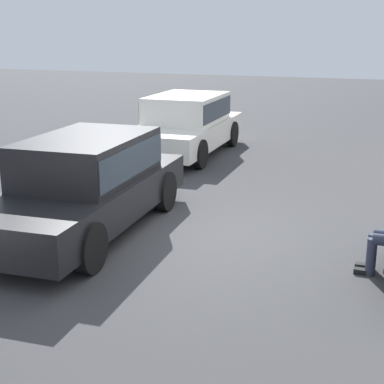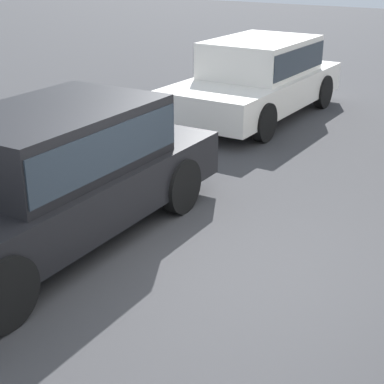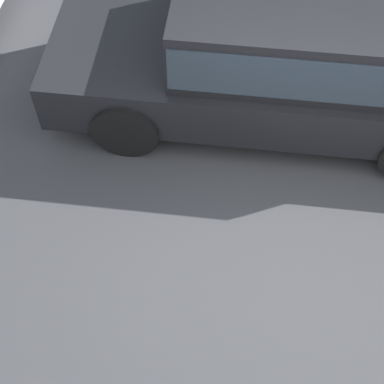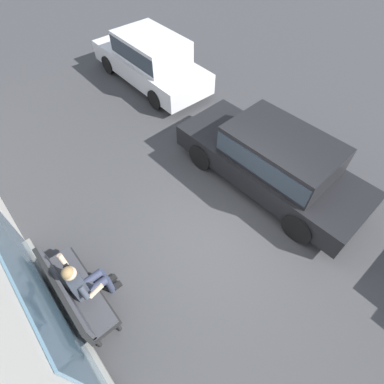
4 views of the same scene
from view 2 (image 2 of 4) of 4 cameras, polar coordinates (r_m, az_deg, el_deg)
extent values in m
plane|color=#38383A|center=(5.95, 2.56, -8.08)|extent=(60.00, 60.00, 0.00)
cube|color=white|center=(11.55, 6.18, 9.83)|extent=(4.46, 1.88, 0.56)
cube|color=white|center=(11.59, 6.71, 12.92)|extent=(2.33, 1.63, 0.66)
cube|color=#28333D|center=(11.59, 6.71, 12.92)|extent=(2.28, 1.66, 0.46)
cylinder|color=black|center=(10.03, 7.01, 6.72)|extent=(0.67, 0.19, 0.67)
cylinder|color=black|center=(10.85, -1.27, 8.08)|extent=(0.67, 0.19, 0.67)
cylinder|color=black|center=(12.50, 12.59, 9.47)|extent=(0.67, 0.19, 0.67)
cylinder|color=black|center=(13.17, 5.46, 10.54)|extent=(0.67, 0.19, 0.67)
cube|color=black|center=(6.58, -13.76, -0.44)|extent=(4.65, 1.91, 0.56)
cube|color=black|center=(6.49, -13.14, 5.09)|extent=(2.45, 1.61, 0.67)
cube|color=#28333D|center=(6.49, -13.14, 5.09)|extent=(2.40, 1.64, 0.47)
cylinder|color=black|center=(5.27, -17.82, -9.33)|extent=(0.69, 0.21, 0.68)
cylinder|color=black|center=(7.20, -1.07, 0.59)|extent=(0.69, 0.21, 0.68)
cylinder|color=black|center=(8.13, -10.91, 2.78)|extent=(0.69, 0.21, 0.68)
camera|label=1|loc=(3.56, -144.82, -17.27)|focal=55.00mm
camera|label=3|loc=(4.35, 42.78, 42.72)|focal=55.00mm
camera|label=4|loc=(7.08, 41.26, 38.73)|focal=28.00mm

